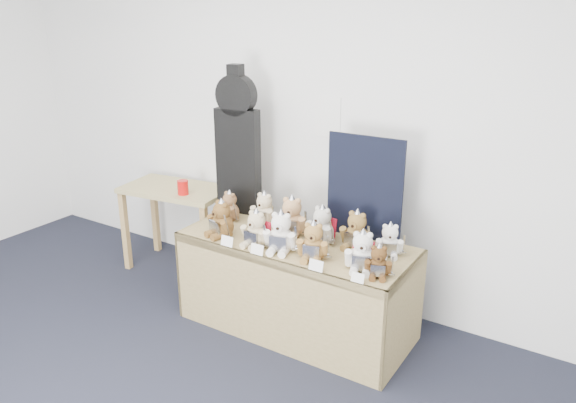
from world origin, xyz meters
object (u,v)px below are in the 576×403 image
Objects in this scene: guitar_case at (238,142)px; teddy_front_far_right at (362,253)px; red_cup at (183,187)px; teddy_back_centre_right at (322,226)px; side_table at (176,201)px; teddy_back_centre_left at (292,218)px; display_table at (291,264)px; teddy_front_far_left at (221,220)px; teddy_back_left at (264,210)px; teddy_back_end at (390,241)px; teddy_front_centre at (281,234)px; teddy_back_far_left at (229,207)px; teddy_back_right at (356,232)px; teddy_front_left at (256,230)px; teddy_front_right at (313,243)px; teddy_front_end at (378,263)px.

guitar_case is 3.91× the size of teddy_front_far_right.
red_cup is 1.35m from teddy_back_centre_right.
teddy_back_centre_left reaches higher than side_table.
teddy_front_far_right is (0.57, -0.09, 0.26)m from display_table.
side_table is 3.26× the size of teddy_front_far_left.
teddy_back_left is 0.99m from teddy_back_end.
teddy_back_left is (-0.37, 0.34, -0.01)m from teddy_front_centre.
teddy_back_right is at bearing 13.66° from teddy_back_far_left.
teddy_back_centre_left is 0.71m from teddy_back_end.
teddy_front_centre is at bearing 164.56° from teddy_front_far_right.
side_table is (-1.37, 0.35, 0.09)m from display_table.
teddy_back_end is at bearing -12.70° from guitar_case.
teddy_front_left is at bearing 169.80° from teddy_front_centre.
teddy_front_far_left reaches higher than teddy_back_end.
teddy_back_centre_left is at bearing 51.05° from teddy_front_far_left.
teddy_back_end is (0.62, 0.20, 0.24)m from display_table.
display_table is 6.03× the size of teddy_back_left.
guitar_case is 0.55m from teddy_back_left.
display_table is 5.60× the size of teddy_back_right.
teddy_back_end is at bearing -1.54° from red_cup.
teddy_back_left is at bearing 87.14° from teddy_front_far_left.
side_table is at bearing 160.97° from teddy_front_left.
teddy_back_left is (-0.93, 0.30, -0.01)m from teddy_front_far_right.
teddy_front_centre is 1.09× the size of teddy_front_right.
teddy_front_far_right is at bearing 18.95° from teddy_front_far_left.
teddy_back_far_left is (-1.20, 0.23, -0.01)m from teddy_front_far_right.
guitar_case reaches higher than red_cup.
teddy_front_end is (1.18, 0.02, -0.03)m from teddy_front_far_left.
teddy_front_left reaches higher than teddy_back_left.
teddy_front_left is 0.92× the size of teddy_front_centre.
teddy_front_far_right is (1.76, -0.34, -0.01)m from red_cup.
red_cup is (0.18, -0.10, 0.18)m from side_table.
red_cup is 0.37× the size of teddy_back_centre_left.
red_cup is 1.82m from teddy_back_end.
red_cup is at bearing 161.44° from teddy_back_centre_left.
teddy_front_right is 0.89× the size of teddy_back_centre_left.
teddy_front_far_left is at bearing -28.35° from red_cup.
teddy_front_far_left is (-0.49, -0.13, 0.26)m from display_table.
teddy_back_right is (1.07, -0.14, -0.43)m from guitar_case.
teddy_front_centre is 0.69m from teddy_front_end.
teddy_front_centre is (-0.00, -0.12, 0.27)m from display_table.
teddy_front_end reaches higher than side_table.
teddy_front_far_left is at bearing -178.11° from teddy_front_left.
red_cup is at bearing 168.34° from teddy_front_far_left.
teddy_back_right is (0.15, 0.30, 0.00)m from teddy_front_right.
guitar_case is 3.67× the size of teddy_front_centre.
guitar_case reaches higher than teddy_front_left.
teddy_back_end is at bearing -12.16° from side_table.
teddy_back_centre_right is at bearing 162.73° from teddy_back_end.
teddy_back_left is at bearing 134.24° from teddy_front_right.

